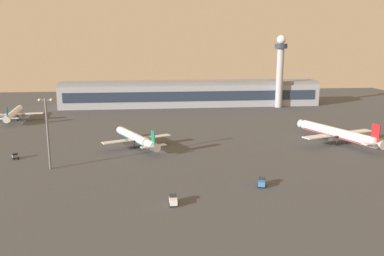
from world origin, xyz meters
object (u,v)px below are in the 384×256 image
(control_tower, at_px, (280,67))
(cargo_loader, at_px, (262,182))
(baggage_tractor, at_px, (173,200))
(pushback_tug, at_px, (15,156))
(apron_light_east, at_px, (47,129))
(airplane_mid_apron, at_px, (137,138))
(airplane_near_gate, at_px, (14,114))
(airplane_taxiway_distant, at_px, (338,133))

(control_tower, bearing_deg, cargo_loader, -110.24)
(baggage_tractor, relative_size, pushback_tug, 1.17)
(cargo_loader, xyz_separation_m, apron_light_east, (-64.40, 23.66, 12.32))
(control_tower, relative_size, airplane_mid_apron, 1.33)
(airplane_near_gate, xyz_separation_m, baggage_tractor, (77.37, -123.77, -2.57))
(control_tower, relative_size, apron_light_east, 1.96)
(cargo_loader, xyz_separation_m, pushback_tug, (-79.73, 37.38, -0.11))
(baggage_tractor, bearing_deg, pushback_tug, 139.04)
(cargo_loader, bearing_deg, baggage_tractor, -139.24)
(airplane_taxiway_distant, distance_m, pushback_tug, 125.05)
(control_tower, relative_size, airplane_near_gate, 1.19)
(control_tower, bearing_deg, airplane_mid_apron, -133.50)
(airplane_mid_apron, height_order, apron_light_east, apron_light_east)
(apron_light_east, bearing_deg, airplane_near_gate, 113.67)
(control_tower, bearing_deg, airplane_near_gate, -169.14)
(airplane_mid_apron, bearing_deg, baggage_tractor, -104.67)
(pushback_tug, bearing_deg, control_tower, 9.64)
(airplane_mid_apron, xyz_separation_m, apron_light_east, (-27.72, -25.25, 9.94))
(airplane_taxiway_distant, xyz_separation_m, pushback_tug, (-124.76, -7.94, -3.27))
(airplane_near_gate, bearing_deg, control_tower, 3.58)
(airplane_taxiway_distant, bearing_deg, control_tower, 66.54)
(airplane_near_gate, xyz_separation_m, pushback_tug, (23.91, -75.83, -2.69))
(airplane_mid_apron, bearing_deg, apron_light_east, -162.27)
(airplane_taxiway_distant, relative_size, cargo_loader, 9.55)
(airplane_mid_apron, relative_size, airplane_near_gate, 0.89)
(airplane_mid_apron, bearing_deg, airplane_taxiway_distant, -27.11)
(control_tower, bearing_deg, apron_light_east, -134.43)
(airplane_taxiway_distant, distance_m, baggage_tractor, 90.64)
(airplane_taxiway_distant, height_order, cargo_loader, airplane_taxiway_distant)
(baggage_tractor, bearing_deg, airplane_mid_apron, 100.85)
(airplane_mid_apron, distance_m, baggage_tractor, 60.43)
(airplane_near_gate, height_order, baggage_tractor, airplane_near_gate)
(airplane_near_gate, distance_m, baggage_tractor, 145.99)
(airplane_taxiway_distant, xyz_separation_m, airplane_near_gate, (-148.66, 67.89, -0.59))
(apron_light_east, bearing_deg, cargo_loader, -20.18)
(baggage_tractor, bearing_deg, cargo_loader, 22.84)
(airplane_mid_apron, xyz_separation_m, pushback_tug, (-43.06, -11.53, -2.49))
(pushback_tug, bearing_deg, cargo_loader, -54.08)
(airplane_mid_apron, xyz_separation_m, cargo_loader, (36.67, -48.91, -2.38))
(control_tower, xyz_separation_m, cargo_loader, (-52.80, -143.21, -25.10))
(control_tower, xyz_separation_m, airplane_mid_apron, (-89.47, -94.30, -22.72))
(airplane_taxiway_distant, relative_size, airplane_near_gate, 1.12)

